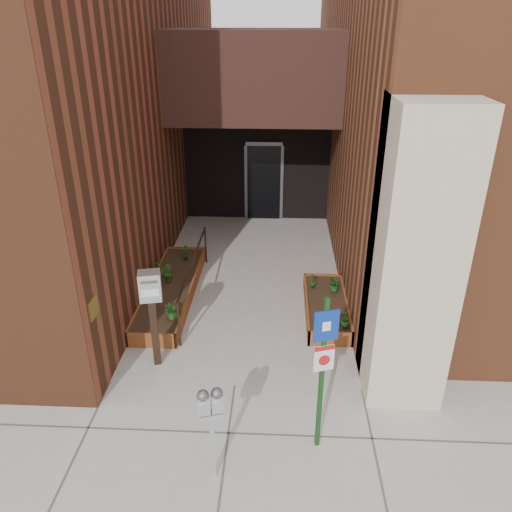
# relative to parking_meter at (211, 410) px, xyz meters

# --- Properties ---
(ground) EXTENTS (80.00, 80.00, 0.00)m
(ground) POSITION_rel_parking_meter_xyz_m (0.11, 1.71, -1.08)
(ground) COLOR #9E9991
(ground) RESTS_ON ground
(architecture) EXTENTS (20.00, 14.60, 10.00)m
(architecture) POSITION_rel_parking_meter_xyz_m (-0.07, 8.60, 3.90)
(architecture) COLOR brown
(architecture) RESTS_ON ground
(planter_left) EXTENTS (0.90, 3.60, 0.30)m
(planter_left) POSITION_rel_parking_meter_xyz_m (-1.44, 4.41, -0.95)
(planter_left) COLOR brown
(planter_left) RESTS_ON ground
(planter_right) EXTENTS (0.80, 2.20, 0.30)m
(planter_right) POSITION_rel_parking_meter_xyz_m (1.71, 3.91, -0.94)
(planter_right) COLOR brown
(planter_right) RESTS_ON ground
(handrail) EXTENTS (0.04, 3.34, 0.90)m
(handrail) POSITION_rel_parking_meter_xyz_m (-0.94, 4.36, -0.33)
(handrail) COLOR black
(handrail) RESTS_ON ground
(parking_meter) EXTENTS (0.32, 0.19, 1.39)m
(parking_meter) POSITION_rel_parking_meter_xyz_m (0.00, 0.00, 0.00)
(parking_meter) COLOR #B8B8BA
(parking_meter) RESTS_ON ground
(sign_post) EXTENTS (0.31, 0.12, 2.32)m
(sign_post) POSITION_rel_parking_meter_xyz_m (1.34, 0.56, 0.35)
(sign_post) COLOR #163E16
(sign_post) RESTS_ON ground
(payment_dropbox) EXTENTS (0.39, 0.32, 1.72)m
(payment_dropbox) POSITION_rel_parking_meter_xyz_m (-1.23, 2.22, 0.17)
(payment_dropbox) COLOR black
(payment_dropbox) RESTS_ON ground
(shrub_left_a) EXTENTS (0.44, 0.44, 0.35)m
(shrub_left_a) POSITION_rel_parking_meter_xyz_m (-1.14, 3.16, -0.60)
(shrub_left_a) COLOR #1F5E1A
(shrub_left_a) RESTS_ON planter_left
(shrub_left_b) EXTENTS (0.27, 0.27, 0.35)m
(shrub_left_b) POSITION_rel_parking_meter_xyz_m (-1.52, 4.56, -0.60)
(shrub_left_b) COLOR #245117
(shrub_left_b) RESTS_ON planter_left
(shrub_left_c) EXTENTS (0.30, 0.30, 0.38)m
(shrub_left_c) POSITION_rel_parking_meter_xyz_m (-1.74, 4.69, -0.59)
(shrub_left_c) COLOR #215317
(shrub_left_c) RESTS_ON planter_left
(shrub_left_d) EXTENTS (0.24, 0.24, 0.34)m
(shrub_left_d) POSITION_rel_parking_meter_xyz_m (-1.33, 5.58, -0.61)
(shrub_left_d) COLOR #184F16
(shrub_left_d) RESTS_ON planter_left
(shrub_right_a) EXTENTS (0.17, 0.17, 0.29)m
(shrub_right_a) POSITION_rel_parking_meter_xyz_m (1.96, 3.02, -0.63)
(shrub_right_a) COLOR #225518
(shrub_right_a) RESTS_ON planter_right
(shrub_right_b) EXTENTS (0.21, 0.21, 0.32)m
(shrub_right_b) POSITION_rel_parking_meter_xyz_m (1.47, 4.41, -0.62)
(shrub_right_b) COLOR #194F16
(shrub_right_b) RESTS_ON planter_right
(shrub_right_c) EXTENTS (0.29, 0.29, 0.30)m
(shrub_right_c) POSITION_rel_parking_meter_xyz_m (1.90, 4.29, -0.63)
(shrub_right_c) COLOR #185618
(shrub_right_c) RESTS_ON planter_right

